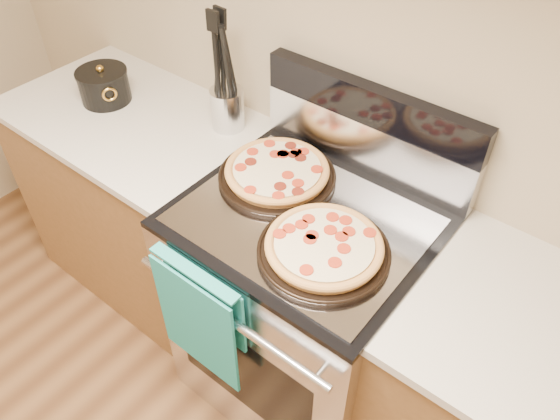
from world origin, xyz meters
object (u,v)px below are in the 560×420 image
Objects in this scene: pepperoni_pizza_back at (277,173)px; range_body at (304,309)px; pepperoni_pizza_front at (324,248)px; utensil_crock at (227,109)px; saucepan at (104,87)px.

range_body is at bearing -21.25° from pepperoni_pizza_back.
pepperoni_pizza_front is 0.73m from utensil_crock.
utensil_crock is 0.79× the size of saucepan.
pepperoni_pizza_front is at bearing -39.35° from range_body.
pepperoni_pizza_front is at bearing -29.64° from pepperoni_pizza_back.
saucepan reaches higher than pepperoni_pizza_back.
utensil_crock is at bearing 154.17° from pepperoni_pizza_front.
pepperoni_pizza_back is 0.84m from saucepan.
pepperoni_pizza_back reaches higher than range_body.
utensil_crock reaches higher than pepperoni_pizza_back.
saucepan is at bearing 177.49° from range_body.
saucepan reaches higher than pepperoni_pizza_front.
utensil_crock is (-0.65, 0.32, 0.03)m from pepperoni_pizza_front.
saucepan is (-1.15, 0.15, 0.02)m from pepperoni_pizza_front.
pepperoni_pizza_back and pepperoni_pizza_front have the same top height.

